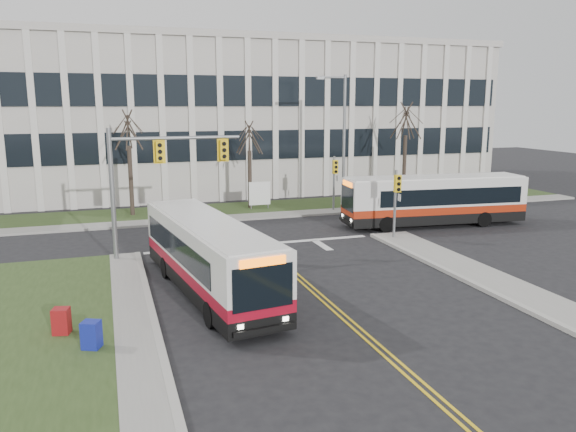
# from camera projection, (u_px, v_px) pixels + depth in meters

# --- Properties ---
(ground) EXTENTS (120.00, 120.00, 0.00)m
(ground) POSITION_uv_depth(u_px,v_px,m) (316.00, 293.00, 21.89)
(ground) COLOR black
(ground) RESTS_ON ground
(grass_verge) EXTENTS (5.00, 26.00, 0.12)m
(grass_verge) POSITION_uv_depth(u_px,v_px,m) (18.00, 394.00, 14.16)
(grass_verge) COLOR #2F431C
(grass_verge) RESTS_ON ground
(sidewalk_west) EXTENTS (1.20, 26.00, 0.14)m
(sidewalk_west) POSITION_uv_depth(u_px,v_px,m) (140.00, 376.00, 15.07)
(sidewalk_west) COLOR #9E9B93
(sidewalk_west) RESTS_ON ground
(sidewalk_east) EXTENTS (2.00, 26.00, 0.14)m
(sidewalk_east) POSITION_uv_depth(u_px,v_px,m) (569.00, 314.00, 19.51)
(sidewalk_east) COLOR #9E9B93
(sidewalk_east) RESTS_ON ground
(sidewalk_cross) EXTENTS (44.00, 1.60, 0.14)m
(sidewalk_cross) POSITION_uv_depth(u_px,v_px,m) (305.00, 213.00, 37.56)
(sidewalk_cross) COLOR #9E9B93
(sidewalk_cross) RESTS_ON ground
(building_lawn) EXTENTS (44.00, 5.00, 0.12)m
(building_lawn) POSITION_uv_depth(u_px,v_px,m) (292.00, 206.00, 40.17)
(building_lawn) COLOR #2F431C
(building_lawn) RESTS_ON ground
(office_building) EXTENTS (40.00, 16.00, 12.00)m
(office_building) POSITION_uv_depth(u_px,v_px,m) (249.00, 118.00, 50.19)
(office_building) COLOR beige
(office_building) RESTS_ON ground
(mast_arm_signal) EXTENTS (6.11, 0.38, 6.20)m
(mast_arm_signal) POSITION_uv_depth(u_px,v_px,m) (149.00, 170.00, 26.01)
(mast_arm_signal) COLOR slate
(mast_arm_signal) RESTS_ON ground
(signal_pole_near) EXTENTS (0.34, 0.39, 3.80)m
(signal_pole_near) POSITION_uv_depth(u_px,v_px,m) (396.00, 194.00, 30.02)
(signal_pole_near) COLOR slate
(signal_pole_near) RESTS_ON ground
(signal_pole_far) EXTENTS (0.34, 0.39, 3.80)m
(signal_pole_far) POSITION_uv_depth(u_px,v_px,m) (335.00, 176.00, 37.94)
(signal_pole_far) COLOR slate
(signal_pole_far) RESTS_ON ground
(streetlight) EXTENTS (2.15, 0.25, 9.20)m
(streetlight) POSITION_uv_depth(u_px,v_px,m) (342.00, 135.00, 38.42)
(streetlight) COLOR slate
(streetlight) RESTS_ON ground
(directory_sign) EXTENTS (1.50, 0.12, 2.00)m
(directory_sign) POSITION_uv_depth(u_px,v_px,m) (260.00, 194.00, 38.73)
(directory_sign) COLOR slate
(directory_sign) RESTS_ON ground
(tree_left) EXTENTS (1.80, 1.80, 7.70)m
(tree_left) POSITION_uv_depth(u_px,v_px,m) (128.00, 132.00, 35.74)
(tree_left) COLOR #42352B
(tree_left) RESTS_ON ground
(tree_mid) EXTENTS (1.80, 1.80, 6.82)m
(tree_mid) POSITION_uv_depth(u_px,v_px,m) (249.00, 139.00, 38.50)
(tree_mid) COLOR #42352B
(tree_mid) RESTS_ON ground
(tree_right) EXTENTS (1.80, 1.80, 8.25)m
(tree_right) POSITION_uv_depth(u_px,v_px,m) (406.00, 122.00, 41.78)
(tree_right) COLOR #42352B
(tree_right) RESTS_ON ground
(bus_main) EXTENTS (3.72, 10.82, 2.83)m
(bus_main) POSITION_uv_depth(u_px,v_px,m) (208.00, 258.00, 21.69)
(bus_main) COLOR silver
(bus_main) RESTS_ON ground
(bus_cross) EXTENTS (11.19, 3.40, 2.94)m
(bus_cross) POSITION_uv_depth(u_px,v_px,m) (434.00, 202.00, 33.89)
(bus_cross) COLOR silver
(bus_cross) RESTS_ON ground
(newspaper_box_blue) EXTENTS (0.64, 0.62, 0.95)m
(newspaper_box_blue) POSITION_uv_depth(u_px,v_px,m) (91.00, 337.00, 16.65)
(newspaper_box_blue) COLOR navy
(newspaper_box_blue) RESTS_ON ground
(newspaper_box_red) EXTENTS (0.59, 0.56, 0.95)m
(newspaper_box_red) POSITION_uv_depth(u_px,v_px,m) (62.00, 323.00, 17.70)
(newspaper_box_red) COLOR maroon
(newspaper_box_red) RESTS_ON ground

